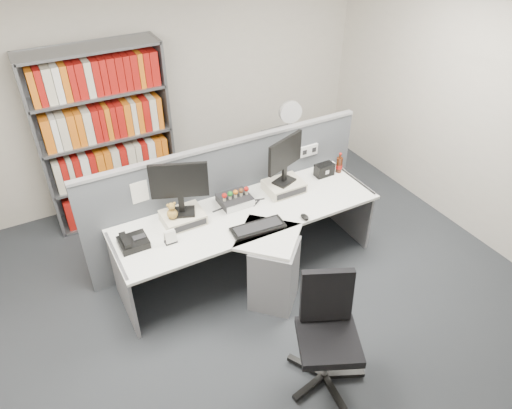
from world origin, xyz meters
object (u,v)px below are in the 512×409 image
keyboard (258,228)px  filing_cabinet (288,161)px  desk_fan (290,115)px  desk_phone (133,242)px  shelving_unit (106,140)px  monitor_right (285,157)px  mouse (305,217)px  desktop_pc (235,200)px  speaker (324,170)px  desk (259,247)px  cola_bottle (339,165)px  desk_calendar (170,238)px  office_chair (327,329)px  monitor_left (179,185)px

keyboard → filing_cabinet: keyboard is taller
filing_cabinet → desk_fan: 0.64m
desk_phone → shelving_unit: 1.60m
monitor_right → mouse: size_ratio=4.83×
shelving_unit → desk_fan: bearing=-12.1°
desktop_pc → keyboard: (0.00, -0.47, -0.02)m
speaker → desk_fan: size_ratio=0.44×
desktop_pc → speaker: speaker is taller
keyboard → shelving_unit: (-0.86, 1.90, 0.24)m
keyboard → mouse: 0.47m
monitor_right → desk_fan: (0.70, 1.02, -0.13)m
desk_phone → shelving_unit: bearing=82.4°
desk → desk_fan: desk_fan is taller
cola_bottle → monitor_right: bearing=-178.1°
mouse → desk_calendar: (-1.23, 0.28, 0.04)m
desktop_pc → filing_cabinet: size_ratio=0.43×
office_chair → shelving_unit: bearing=105.8°
desk_phone → cola_bottle: cola_bottle is taller
monitor_left → shelving_unit: bearing=101.8°
desk → monitor_right: size_ratio=5.23×
desk → mouse: size_ratio=25.27×
desk_fan → shelving_unit: bearing=167.9°
monitor_left → shelving_unit: (-0.30, 1.46, -0.16)m
desk_fan → desk_calendar: bearing=-148.2°
monitor_left → shelving_unit: shelving_unit is taller
desktop_pc → speaker: size_ratio=1.51×
desktop_pc → cola_bottle: 1.25m
monitor_right → desk_calendar: bearing=-170.2°
desktop_pc → shelving_unit: bearing=121.1°
keyboard → desk_phone: bearing=163.5°
keyboard → filing_cabinet: (1.24, 1.45, -0.39)m
speaker → desk_fan: desk_fan is taller
mouse → desk_phone: bearing=165.6°
desk_phone → filing_cabinet: bearing=26.0°
office_chair → monitor_right: bearing=70.7°
desk → monitor_right: monitor_right is taller
monitor_left → monitor_right: (1.10, -0.00, -0.02)m
desk → speaker: (1.03, 0.43, 0.33)m
monitor_left → keyboard: 0.81m
shelving_unit → desk_phone: bearing=-97.6°
desk_phone → monitor_left: bearing=12.2°
desk → filing_cabinet: 1.85m
mouse → desk_fan: 1.72m
desk_phone → desk_calendar: bearing=-20.8°
keyboard → desktop_pc: bearing=90.2°
desktop_pc → desk_phone: size_ratio=1.23×
shelving_unit → office_chair: shelving_unit is taller
desk_phone → desk_fan: bearing=26.0°
speaker → desk: bearing=-157.6°
filing_cabinet → keyboard: bearing=-130.5°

